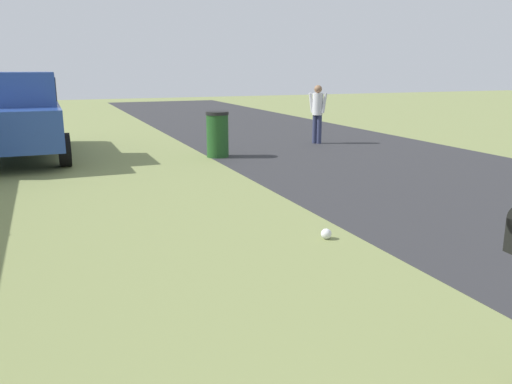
{
  "coord_description": "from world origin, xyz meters",
  "views": [
    {
      "loc": [
        1.66,
        1.95,
        2.2
      ],
      "look_at": [
        6.55,
        -0.03,
        0.93
      ],
      "focal_mm": 36.42,
      "sensor_mm": 36.0,
      "label": 1
    }
  ],
  "objects": [
    {
      "name": "pickup_truck",
      "position": [
        15.64,
        2.52,
        1.1
      ],
      "size": [
        5.32,
        2.07,
        2.09
      ],
      "rotation": [
        0.0,
        0.0,
        3.14
      ],
      "color": "#284793",
      "rests_on": "ground"
    },
    {
      "name": "pedestrian",
      "position": [
        15.13,
        -5.43,
        0.98
      ],
      "size": [
        0.4,
        0.43,
        1.69
      ],
      "rotation": [
        0.0,
        0.0,
        2.26
      ],
      "color": "#2D3351",
      "rests_on": "ground"
    },
    {
      "name": "trash_bin",
      "position": [
        13.98,
        -2.0,
        0.57
      ],
      "size": [
        0.57,
        0.57,
        1.13
      ],
      "color": "#1E4C1E",
      "rests_on": "ground"
    },
    {
      "name": "litter_bag_midfield_b",
      "position": [
        7.34,
        -1.34,
        0.07
      ],
      "size": [
        0.14,
        0.14,
        0.14
      ],
      "primitive_type": "sphere",
      "color": "silver",
      "rests_on": "ground"
    }
  ]
}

